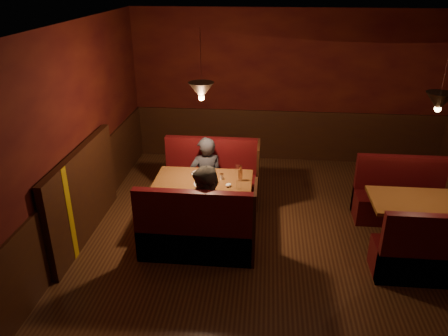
# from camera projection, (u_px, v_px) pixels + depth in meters

# --- Properties ---
(room) EXTENTS (6.02, 7.02, 2.92)m
(room) POSITION_uv_depth(u_px,v_px,m) (276.00, 188.00, 5.35)
(room) COLOR #3C1F12
(room) RESTS_ON ground
(main_table) EXTENTS (1.40, 0.85, 0.98)m
(main_table) POSITION_uv_depth(u_px,v_px,m) (204.00, 191.00, 6.32)
(main_table) COLOR #5C360F
(main_table) RESTS_ON ground
(main_bench_far) EXTENTS (1.54, 0.55, 1.05)m
(main_bench_far) POSITION_uv_depth(u_px,v_px,m) (212.00, 182.00, 7.14)
(main_bench_far) COLOR #51050D
(main_bench_far) RESTS_ON ground
(main_bench_near) EXTENTS (1.54, 0.55, 1.05)m
(main_bench_near) POSITION_uv_depth(u_px,v_px,m) (198.00, 235.00, 5.70)
(main_bench_near) COLOR #51050D
(main_bench_near) RESTS_ON ground
(second_table) EXTENTS (1.24, 0.79, 0.70)m
(second_table) POSITION_uv_depth(u_px,v_px,m) (416.00, 212.00, 5.87)
(second_table) COLOR #5C360F
(second_table) RESTS_ON ground
(second_bench_far) EXTENTS (1.37, 0.51, 0.98)m
(second_bench_far) POSITION_uv_depth(u_px,v_px,m) (401.00, 200.00, 6.62)
(second_bench_far) COLOR #51050D
(second_bench_far) RESTS_ON ground
(second_bench_near) EXTENTS (1.37, 0.51, 0.98)m
(second_bench_near) POSITION_uv_depth(u_px,v_px,m) (434.00, 258.00, 5.28)
(second_bench_near) COLOR #51050D
(second_bench_near) RESTS_ON ground
(diner_a) EXTENTS (0.64, 0.52, 1.50)m
(diner_a) POSITION_uv_depth(u_px,v_px,m) (206.00, 161.00, 6.87)
(diner_a) COLOR #2E2F36
(diner_a) RESTS_ON ground
(diner_b) EXTENTS (0.89, 0.77, 1.59)m
(diner_b) POSITION_uv_depth(u_px,v_px,m) (208.00, 200.00, 5.60)
(diner_b) COLOR #3E3B34
(diner_b) RESTS_ON ground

